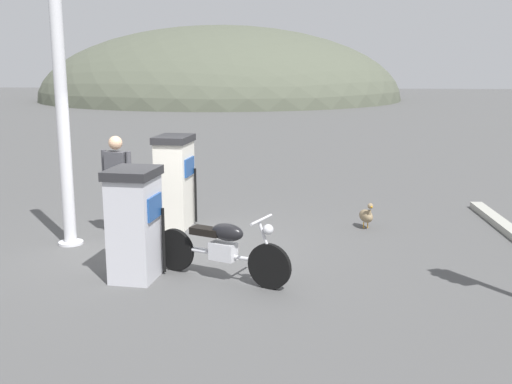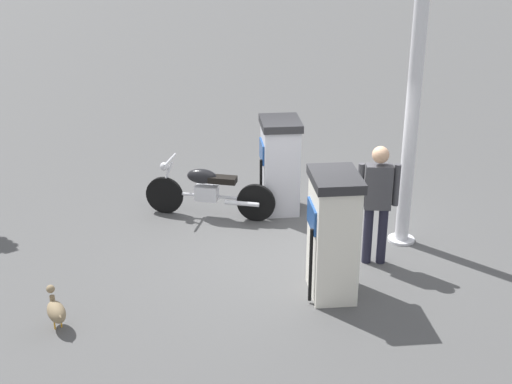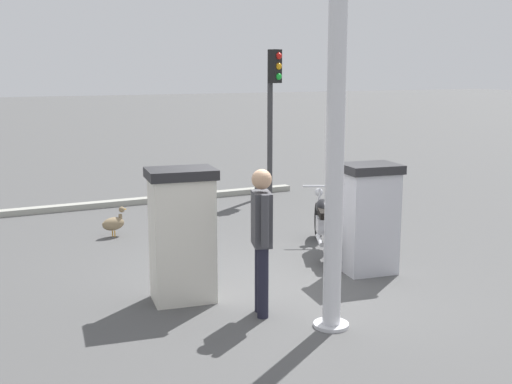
{
  "view_description": "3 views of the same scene",
  "coord_description": "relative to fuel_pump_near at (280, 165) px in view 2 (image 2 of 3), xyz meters",
  "views": [
    {
      "loc": [
        2.08,
        -9.27,
        2.95
      ],
      "look_at": [
        1.41,
        0.19,
        0.91
      ],
      "focal_mm": 42.75,
      "sensor_mm": 36.0,
      "label": 1
    },
    {
      "loc": [
        2.54,
        9.03,
        4.78
      ],
      "look_at": [
        0.56,
        0.02,
        0.94
      ],
      "focal_mm": 49.76,
      "sensor_mm": 36.0,
      "label": 2
    },
    {
      "loc": [
        -7.57,
        3.81,
        2.86
      ],
      "look_at": [
        1.09,
        -0.2,
        1.03
      ],
      "focal_mm": 45.86,
      "sensor_mm": 36.0,
      "label": 3
    }
  ],
  "objects": [
    {
      "name": "canopy_support_pole",
      "position": [
        -1.51,
        1.51,
        1.09
      ],
      "size": [
        0.4,
        0.4,
        3.91
      ],
      "color": "silver",
      "rests_on": "ground"
    },
    {
      "name": "motorcycle_near_pump",
      "position": [
        1.19,
        0.02,
        -0.33
      ],
      "size": [
        1.98,
        1.0,
        0.95
      ],
      "color": "black",
      "rests_on": "ground"
    },
    {
      "name": "fuel_pump_near",
      "position": [
        0.0,
        0.0,
        0.0
      ],
      "size": [
        0.73,
        0.84,
        1.55
      ],
      "color": "silver",
      "rests_on": "ground"
    },
    {
      "name": "fuel_pump_far",
      "position": [
        -0.0,
        2.74,
        0.06
      ],
      "size": [
        0.7,
        0.88,
        1.66
      ],
      "color": "silver",
      "rests_on": "ground"
    },
    {
      "name": "attendant_person",
      "position": [
        -0.85,
        2.07,
        0.21
      ],
      "size": [
        0.57,
        0.29,
        1.73
      ],
      "color": "#1E1E2D",
      "rests_on": "ground"
    },
    {
      "name": "ground_plane",
      "position": [
        0.14,
        1.37,
        -0.79
      ],
      "size": [
        120.0,
        120.0,
        0.0
      ],
      "primitive_type": "plane",
      "color": "#4C4C4C"
    },
    {
      "name": "wandering_duck",
      "position": [
        3.45,
        2.82,
        -0.54
      ],
      "size": [
        0.31,
        0.49,
        0.5
      ],
      "color": "#847051",
      "rests_on": "ground"
    }
  ]
}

